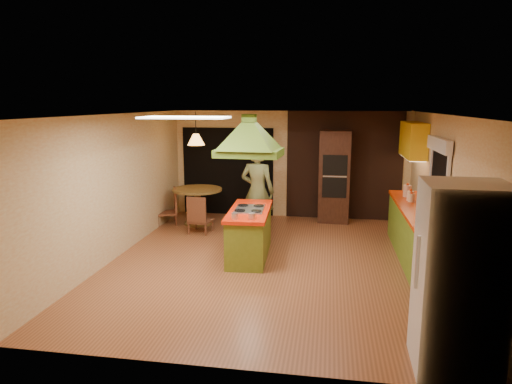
% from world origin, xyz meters
% --- Properties ---
extents(ground, '(6.50, 6.50, 0.00)m').
position_xyz_m(ground, '(0.00, 0.00, 0.00)').
color(ground, '#965431').
rests_on(ground, ground).
extents(room_walls, '(5.50, 6.50, 6.50)m').
position_xyz_m(room_walls, '(0.00, 0.00, 1.25)').
color(room_walls, beige).
rests_on(room_walls, ground).
extents(ceiling_plane, '(6.50, 6.50, 0.00)m').
position_xyz_m(ceiling_plane, '(0.00, 0.00, 2.50)').
color(ceiling_plane, silver).
rests_on(ceiling_plane, room_walls).
extents(brick_panel, '(2.64, 0.03, 2.50)m').
position_xyz_m(brick_panel, '(1.25, 3.23, 1.25)').
color(brick_panel, '#381E14').
rests_on(brick_panel, ground).
extents(nook_opening, '(2.20, 0.03, 2.10)m').
position_xyz_m(nook_opening, '(-1.50, 3.23, 1.05)').
color(nook_opening, black).
rests_on(nook_opening, ground).
extents(right_counter, '(0.62, 3.05, 0.92)m').
position_xyz_m(right_counter, '(2.45, 0.60, 0.46)').
color(right_counter, olive).
rests_on(right_counter, ground).
extents(upper_cabinets, '(0.34, 1.40, 0.70)m').
position_xyz_m(upper_cabinets, '(2.57, 2.20, 1.95)').
color(upper_cabinets, yellow).
rests_on(upper_cabinets, room_walls).
extents(window_right, '(0.12, 1.35, 1.06)m').
position_xyz_m(window_right, '(2.70, 0.40, 1.77)').
color(window_right, black).
rests_on(window_right, room_walls).
extents(fluor_panel, '(1.20, 0.60, 0.03)m').
position_xyz_m(fluor_panel, '(-1.10, -1.20, 2.48)').
color(fluor_panel, white).
rests_on(fluor_panel, ceiling_plane).
extents(kitchen_island, '(0.77, 1.74, 0.87)m').
position_xyz_m(kitchen_island, '(-0.44, 0.22, 0.43)').
color(kitchen_island, olive).
rests_on(kitchen_island, ground).
extents(range_hood, '(1.13, 0.85, 0.80)m').
position_xyz_m(range_hood, '(-0.44, 0.22, 2.25)').
color(range_hood, '#496619').
rests_on(range_hood, ceiling_plane).
extents(man, '(0.75, 0.56, 1.88)m').
position_xyz_m(man, '(-0.49, 1.42, 0.94)').
color(man, brown).
rests_on(man, ground).
extents(refrigerator, '(0.82, 0.78, 1.94)m').
position_xyz_m(refrigerator, '(2.23, -2.85, 0.97)').
color(refrigerator, white).
rests_on(refrigerator, ground).
extents(wall_oven, '(0.71, 0.62, 2.08)m').
position_xyz_m(wall_oven, '(1.04, 2.95, 1.04)').
color(wall_oven, '#462416').
rests_on(wall_oven, ground).
extents(dining_table, '(1.09, 1.09, 0.82)m').
position_xyz_m(dining_table, '(-1.96, 2.18, 0.58)').
color(dining_table, brown).
rests_on(dining_table, ground).
extents(chair_left, '(0.59, 0.59, 0.82)m').
position_xyz_m(chair_left, '(-2.66, 2.08, 0.41)').
color(chair_left, brown).
rests_on(chair_left, ground).
extents(chair_near, '(0.49, 0.49, 0.80)m').
position_xyz_m(chair_near, '(-1.71, 1.53, 0.40)').
color(chair_near, brown).
rests_on(chair_near, ground).
extents(pendant_lamp, '(0.38, 0.38, 0.24)m').
position_xyz_m(pendant_lamp, '(-1.96, 2.18, 1.90)').
color(pendant_lamp, '#FF9E3F').
rests_on(pendant_lamp, ceiling_plane).
extents(canister_large, '(0.15, 0.15, 0.22)m').
position_xyz_m(canister_large, '(2.40, 1.48, 1.03)').
color(canister_large, beige).
rests_on(canister_large, right_counter).
extents(canister_medium, '(0.16, 0.16, 0.18)m').
position_xyz_m(canister_medium, '(2.40, 1.12, 1.01)').
color(canister_medium, '#F7E4C6').
rests_on(canister_medium, right_counter).
extents(canister_small, '(0.14, 0.14, 0.15)m').
position_xyz_m(canister_small, '(2.40, 1.02, 0.99)').
color(canister_small, beige).
rests_on(canister_small, right_counter).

